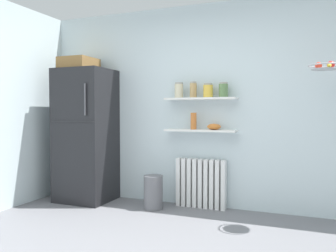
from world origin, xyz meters
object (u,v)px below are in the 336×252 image
at_px(storage_jar_2, 208,91).
at_px(storage_jar_3, 223,90).
at_px(vase, 194,121).
at_px(shelf_bowl, 214,127).
at_px(refrigerator, 86,133).
at_px(trash_bin, 153,192).
at_px(hanging_fruit_basket, 325,66).
at_px(radiator, 201,183).
at_px(storage_jar_1, 193,90).
at_px(storage_jar_0, 179,90).

relative_size(storage_jar_2, storage_jar_3, 0.95).
xyz_separation_m(vase, shelf_bowl, (0.27, 0.00, -0.07)).
bearing_deg(storage_jar_3, refrigerator, -173.76).
xyz_separation_m(refrigerator, trash_bin, (1.04, -0.05, -0.73)).
bearing_deg(storage_jar_3, vase, 180.00).
height_order(refrigerator, storage_jar_2, refrigerator).
bearing_deg(storage_jar_3, shelf_bowl, 180.00).
xyz_separation_m(vase, hanging_fruit_basket, (1.50, -0.29, 0.59)).
distance_m(shelf_bowl, hanging_fruit_basket, 1.42).
relative_size(storage_jar_2, vase, 0.82).
bearing_deg(vase, refrigerator, -172.18).
bearing_deg(refrigerator, radiator, 8.44).
distance_m(refrigerator, vase, 1.51).
relative_size(storage_jar_1, storage_jar_2, 1.16).
bearing_deg(radiator, shelf_bowl, -9.74).
bearing_deg(storage_jar_1, shelf_bowl, -0.00).
bearing_deg(hanging_fruit_basket, trash_bin, 178.83).
height_order(radiator, hanging_fruit_basket, hanging_fruit_basket).
bearing_deg(trash_bin, storage_jar_2, 21.47).
distance_m(storage_jar_3, hanging_fruit_basket, 1.17).
bearing_deg(shelf_bowl, radiator, 170.26).
distance_m(refrigerator, storage_jar_0, 1.42).
relative_size(refrigerator, storage_jar_0, 9.89).
xyz_separation_m(refrigerator, storage_jar_1, (1.48, 0.20, 0.56)).
distance_m(storage_jar_3, shelf_bowl, 0.47).
xyz_separation_m(radiator, hanging_fruit_basket, (1.41, -0.32, 1.38)).
relative_size(refrigerator, storage_jar_3, 10.75).
bearing_deg(trash_bin, storage_jar_0, 44.91).
xyz_separation_m(storage_jar_0, hanging_fruit_basket, (1.70, -0.29, 0.19)).
bearing_deg(hanging_fruit_basket, storage_jar_0, 170.28).
height_order(radiator, storage_jar_3, storage_jar_3).
bearing_deg(shelf_bowl, storage_jar_1, 180.00).
height_order(vase, hanging_fruit_basket, hanging_fruit_basket).
bearing_deg(storage_jar_3, radiator, 174.09).
height_order(storage_jar_1, trash_bin, storage_jar_1).
bearing_deg(storage_jar_0, trash_bin, -135.09).
bearing_deg(storage_jar_0, hanging_fruit_basket, -9.72).
bearing_deg(storage_jar_3, trash_bin, -163.20).
relative_size(storage_jar_0, storage_jar_3, 1.09).
distance_m(storage_jar_2, shelf_bowl, 0.45).
height_order(radiator, storage_jar_2, storage_jar_2).
bearing_deg(vase, hanging_fruit_basket, -10.98).
bearing_deg(vase, storage_jar_3, 0.00).
height_order(storage_jar_0, storage_jar_1, storage_jar_1).
height_order(radiator, storage_jar_0, storage_jar_0).
distance_m(refrigerator, storage_jar_3, 1.96).
xyz_separation_m(storage_jar_2, storage_jar_3, (0.19, 0.00, 0.00)).
height_order(radiator, trash_bin, radiator).
relative_size(refrigerator, radiator, 3.06).
distance_m(storage_jar_1, vase, 0.39).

